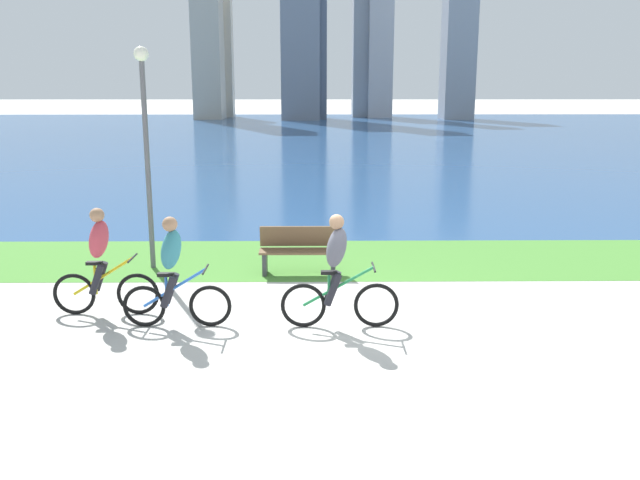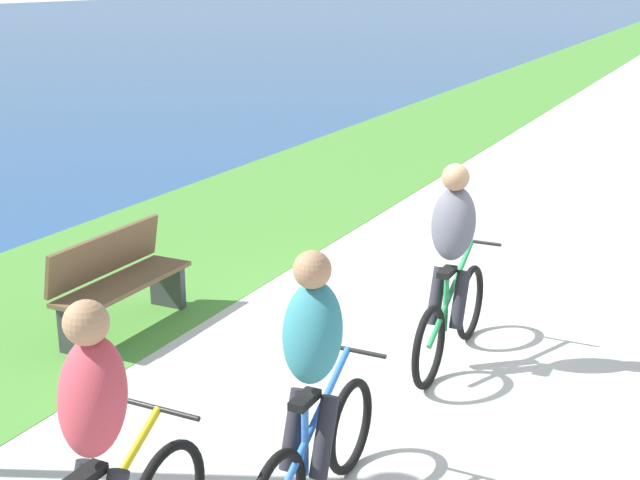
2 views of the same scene
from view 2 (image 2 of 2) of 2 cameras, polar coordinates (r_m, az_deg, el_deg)
ground_plane at (r=7.62m, az=6.84°, el=-7.62°), size 300.00×300.00×0.00m
grass_strip_bayside at (r=9.47m, az=-15.43°, el=-3.11°), size 120.00×3.32×0.01m
cyclist_lead at (r=7.26m, az=8.57°, el=-1.79°), size 1.76×0.52×1.71m
cyclist_trailing at (r=5.19m, az=-0.42°, el=-9.55°), size 1.62×0.52×1.68m
cyclist_distant_rear at (r=4.58m, az=-14.09°, el=-13.93°), size 1.66×0.52×1.71m
bench_near_path at (r=8.22m, az=-12.94°, el=-2.68°), size 1.50×0.47×0.90m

